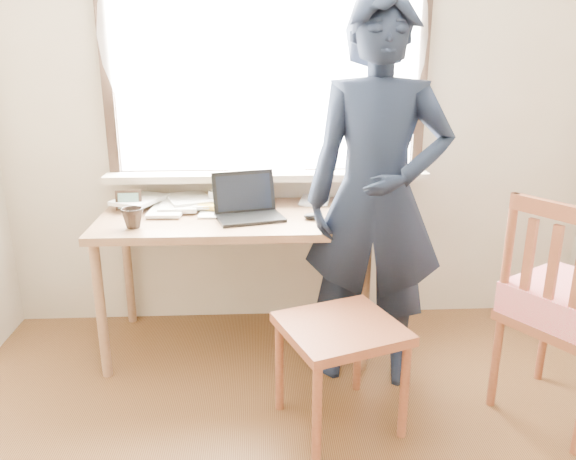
{
  "coord_description": "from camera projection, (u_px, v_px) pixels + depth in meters",
  "views": [
    {
      "loc": [
        -0.25,
        -1.29,
        1.62
      ],
      "look_at": [
        -0.13,
        0.95,
        0.9
      ],
      "focal_mm": 35.0,
      "sensor_mm": 36.0,
      "label": 1
    }
  ],
  "objects": [
    {
      "name": "laptop",
      "position": [
        247.0,
        207.0,
        2.98
      ],
      "size": [
        0.4,
        0.35,
        0.23
      ],
      "color": "black",
      "rests_on": "desk"
    },
    {
      "name": "side_chair",
      "position": [
        570.0,
        306.0,
        2.46
      ],
      "size": [
        0.65,
        0.66,
        1.05
      ],
      "color": "brown",
      "rests_on": "ground"
    },
    {
      "name": "work_chair",
      "position": [
        341.0,
        340.0,
        2.44
      ],
      "size": [
        0.61,
        0.6,
        0.49
      ],
      "color": "brown",
      "rests_on": "ground"
    },
    {
      "name": "book_a",
      "position": [
        175.0,
        204.0,
        3.19
      ],
      "size": [
        0.24,
        0.31,
        0.03
      ],
      "primitive_type": "imported",
      "rotation": [
        0.0,
        0.0,
        0.08
      ],
      "color": "white",
      "rests_on": "desk"
    },
    {
      "name": "mug_dark",
      "position": [
        133.0,
        218.0,
        2.8
      ],
      "size": [
        0.13,
        0.13,
        0.1
      ],
      "primitive_type": "imported",
      "rotation": [
        0.0,
        0.0,
        -0.22
      ],
      "color": "black",
      "rests_on": "desk"
    },
    {
      "name": "mouse",
      "position": [
        312.0,
        216.0,
        2.95
      ],
      "size": [
        0.09,
        0.06,
        0.03
      ],
      "primitive_type": "ellipsoid",
      "color": "black",
      "rests_on": "desk"
    },
    {
      "name": "book_b",
      "position": [
        301.0,
        200.0,
        3.3
      ],
      "size": [
        0.21,
        0.26,
        0.02
      ],
      "primitive_type": "imported",
      "rotation": [
        0.0,
        0.0,
        -0.2
      ],
      "color": "white",
      "rests_on": "desk"
    },
    {
      "name": "room_shell",
      "position": [
        347.0,
        45.0,
        1.43
      ],
      "size": [
        3.52,
        4.02,
        2.61
      ],
      "color": "#C2B49C",
      "rests_on": "ground"
    },
    {
      "name": "person",
      "position": [
        377.0,
        199.0,
        2.7
      ],
      "size": [
        0.76,
        0.58,
        1.88
      ],
      "primitive_type": "imported",
      "rotation": [
        0.0,
        0.0,
        -0.2
      ],
      "color": "black",
      "rests_on": "ground"
    },
    {
      "name": "desk",
      "position": [
        235.0,
        229.0,
        3.05
      ],
      "size": [
        1.44,
        0.72,
        0.77
      ],
      "color": "#8A6445",
      "rests_on": "ground"
    },
    {
      "name": "picture_frame",
      "position": [
        129.0,
        202.0,
        3.08
      ],
      "size": [
        0.14,
        0.02,
        0.11
      ],
      "color": "black",
      "rests_on": "desk"
    },
    {
      "name": "desk_clutter",
      "position": [
        179.0,
        201.0,
        3.19
      ],
      "size": [
        0.8,
        0.55,
        0.06
      ],
      "color": "white",
      "rests_on": "desk"
    },
    {
      "name": "mug_white",
      "position": [
        218.0,
        198.0,
        3.2
      ],
      "size": [
        0.15,
        0.15,
        0.09
      ],
      "primitive_type": "imported",
      "rotation": [
        0.0,
        0.0,
        0.41
      ],
      "color": "white",
      "rests_on": "desk"
    }
  ]
}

